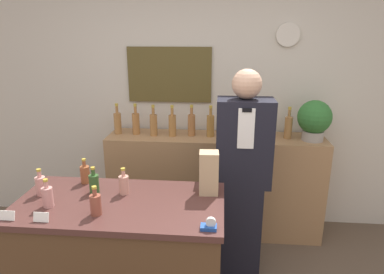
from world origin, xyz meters
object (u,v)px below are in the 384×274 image
at_px(shopkeeper, 243,177).
at_px(paper_bag, 209,173).
at_px(tape_dispenser, 209,225).
at_px(potted_plant, 314,119).

distance_m(shopkeeper, paper_bag, 0.60).
xyz_separation_m(shopkeeper, paper_bag, (-0.26, -0.49, 0.23)).
bearing_deg(tape_dispenser, paper_bag, 93.13).
bearing_deg(tape_dispenser, shopkeeper, 75.99).
bearing_deg(tape_dispenser, potted_plant, 58.76).
relative_size(potted_plant, tape_dispenser, 4.20).
bearing_deg(potted_plant, shopkeeper, -140.47).
height_order(potted_plant, tape_dispenser, potted_plant).
distance_m(potted_plant, tape_dispenser, 1.75).
xyz_separation_m(paper_bag, tape_dispenser, (0.02, -0.44, -0.12)).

